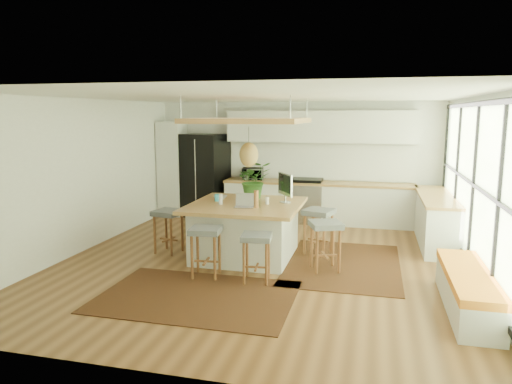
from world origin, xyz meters
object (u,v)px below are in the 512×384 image
(island, at_px, (246,230))
(stool_near_right, at_px, (257,258))
(microwave, at_px, (253,173))
(stool_right_back, at_px, (318,234))
(stool_left_side, at_px, (169,233))
(stool_near_left, at_px, (206,254))
(island_plant, at_px, (254,184))
(stool_right_front, at_px, (325,249))
(monitor, at_px, (285,188))
(fridge, at_px, (205,178))
(laptop, at_px, (244,200))

(island, height_order, stool_near_right, island)
(island, bearing_deg, microwave, 102.04)
(stool_right_back, distance_m, stool_left_side, 2.63)
(stool_near_left, relative_size, island_plant, 1.15)
(stool_right_front, distance_m, island_plant, 1.87)
(monitor, bearing_deg, island_plant, -148.58)
(microwave, bearing_deg, stool_right_back, -65.70)
(stool_near_left, bearing_deg, stool_left_side, 136.32)
(monitor, bearing_deg, stool_right_back, 77.74)
(microwave, bearing_deg, fridge, 166.83)
(stool_near_left, relative_size, microwave, 1.55)
(stool_right_front, height_order, microwave, microwave)
(stool_near_left, bearing_deg, stool_right_front, 22.55)
(stool_near_left, xyz_separation_m, laptop, (0.38, 0.78, 0.70))
(microwave, bearing_deg, laptop, -90.33)
(island_plant, bearing_deg, fridge, 127.12)
(monitor, distance_m, microwave, 2.93)
(fridge, relative_size, island_plant, 2.96)
(stool_near_right, bearing_deg, microwave, 105.14)
(monitor, bearing_deg, microwave, 171.30)
(fridge, distance_m, stool_left_side, 3.08)
(stool_right_back, bearing_deg, stool_right_front, -76.50)
(stool_right_front, bearing_deg, monitor, 139.49)
(monitor, bearing_deg, fridge, -171.66)
(stool_left_side, xyz_separation_m, microwave, (0.77, 2.99, 0.74))
(stool_near_right, xyz_separation_m, stool_left_side, (-1.87, 1.07, 0.00))
(fridge, xyz_separation_m, stool_near_right, (2.27, -4.07, -0.57))
(stool_near_right, bearing_deg, stool_right_back, 66.54)
(fridge, distance_m, stool_right_front, 4.64)
(stool_near_left, bearing_deg, island, 74.20)
(island, bearing_deg, stool_near_right, -67.52)
(fridge, distance_m, laptop, 3.74)
(stool_right_front, height_order, island_plant, island_plant)
(stool_left_side, bearing_deg, laptop, -9.45)
(stool_right_back, relative_size, microwave, 1.62)
(stool_right_front, bearing_deg, microwave, 121.38)
(island, height_order, microwave, microwave)
(laptop, bearing_deg, monitor, 40.27)
(stool_left_side, bearing_deg, fridge, 97.68)
(laptop, bearing_deg, stool_near_left, -121.63)
(stool_near_left, height_order, island_plant, island_plant)
(stool_right_front, xyz_separation_m, microwave, (-2.01, 3.30, 0.74))
(fridge, xyz_separation_m, island_plant, (1.80, -2.38, 0.26))
(island, height_order, stool_right_back, island)
(stool_near_left, bearing_deg, stool_near_right, -3.15)
(stool_near_right, distance_m, island_plant, 1.95)
(fridge, xyz_separation_m, stool_left_side, (0.40, -3.00, -0.57))
(stool_near_right, distance_m, monitor, 1.64)
(laptop, bearing_deg, fridge, 114.25)
(microwave, bearing_deg, stool_right_front, -70.93)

